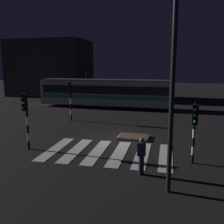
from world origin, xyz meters
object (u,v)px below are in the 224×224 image
(traffic_light_corner_near_right, at_px, (195,124))
(traffic_light_corner_far_left, at_px, (70,95))
(street_lamp_near_kerb, at_px, (173,63))
(pedestrian_waiting_at_kerb, at_px, (141,156))
(tram, at_px, (105,93))
(traffic_light_corner_near_left, at_px, (26,112))

(traffic_light_corner_near_right, height_order, traffic_light_corner_far_left, traffic_light_corner_far_left)
(traffic_light_corner_far_left, height_order, street_lamp_near_kerb, street_lamp_near_kerb)
(traffic_light_corner_near_right, relative_size, pedestrian_waiting_at_kerb, 1.79)
(street_lamp_near_kerb, bearing_deg, traffic_light_corner_near_right, 73.39)
(traffic_light_corner_near_right, distance_m, street_lamp_near_kerb, 4.60)
(traffic_light_corner_far_left, relative_size, pedestrian_waiting_at_kerb, 2.03)
(traffic_light_corner_near_right, height_order, tram, tram)
(traffic_light_corner_far_left, height_order, pedestrian_waiting_at_kerb, traffic_light_corner_far_left)
(street_lamp_near_kerb, relative_size, pedestrian_waiting_at_kerb, 4.56)
(tram, distance_m, pedestrian_waiting_at_kerb, 18.85)
(traffic_light_corner_near_right, relative_size, street_lamp_near_kerb, 0.39)
(traffic_light_corner_near_left, bearing_deg, traffic_light_corner_far_left, 95.93)
(tram, relative_size, pedestrian_waiting_at_kerb, 9.04)
(traffic_light_corner_near_left, height_order, pedestrian_waiting_at_kerb, traffic_light_corner_near_left)
(pedestrian_waiting_at_kerb, bearing_deg, traffic_light_corner_near_right, 39.73)
(traffic_light_corner_far_left, bearing_deg, tram, 83.69)
(traffic_light_corner_near_right, height_order, street_lamp_near_kerb, street_lamp_near_kerb)
(traffic_light_corner_near_right, distance_m, pedestrian_waiting_at_kerb, 3.17)
(traffic_light_corner_near_left, bearing_deg, traffic_light_corner_near_right, 0.70)
(traffic_light_corner_far_left, relative_size, street_lamp_near_kerb, 0.45)
(traffic_light_corner_near_right, bearing_deg, traffic_light_corner_near_left, -179.30)
(traffic_light_corner_near_right, bearing_deg, traffic_light_corner_far_left, 141.84)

